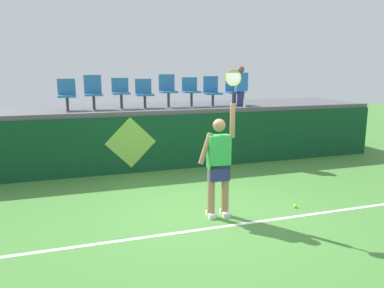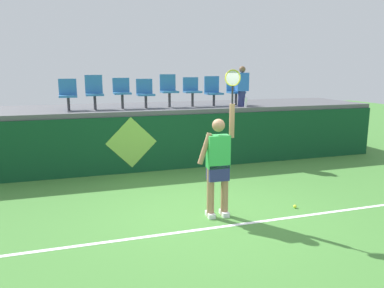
{
  "view_description": "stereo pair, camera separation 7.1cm",
  "coord_description": "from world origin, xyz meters",
  "px_view_note": "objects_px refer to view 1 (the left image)",
  "views": [
    {
      "loc": [
        -2.26,
        -5.98,
        2.56
      ],
      "look_at": [
        0.07,
        1.12,
        1.06
      ],
      "focal_mm": 35.03,
      "sensor_mm": 36.0,
      "label": 1
    },
    {
      "loc": [
        -2.19,
        -6.01,
        2.56
      ],
      "look_at": [
        0.07,
        1.12,
        1.06
      ],
      "focal_mm": 35.03,
      "sensor_mm": 36.0,
      "label": 2
    }
  ],
  "objects_px": {
    "tennis_player": "(219,162)",
    "stadium_chair_2": "(121,91)",
    "stadium_chair_7": "(234,90)",
    "stadium_chair_4": "(168,89)",
    "tennis_ball": "(295,206)",
    "water_bottle": "(245,102)",
    "spectator_0": "(241,86)",
    "stadium_chair_0": "(67,93)",
    "stadium_chair_3": "(144,92)",
    "stadium_chair_5": "(191,90)",
    "stadium_chair_6": "(212,90)",
    "stadium_chair_1": "(93,91)"
  },
  "relations": [
    {
      "from": "stadium_chair_6",
      "to": "stadium_chair_2",
      "type": "bearing_deg",
      "value": -179.76
    },
    {
      "from": "tennis_player",
      "to": "stadium_chair_1",
      "type": "height_order",
      "value": "tennis_player"
    },
    {
      "from": "stadium_chair_3",
      "to": "spectator_0",
      "type": "height_order",
      "value": "spectator_0"
    },
    {
      "from": "stadium_chair_2",
      "to": "stadium_chair_6",
      "type": "relative_size",
      "value": 0.96
    },
    {
      "from": "stadium_chair_7",
      "to": "stadium_chair_4",
      "type": "bearing_deg",
      "value": 179.88
    },
    {
      "from": "stadium_chair_2",
      "to": "stadium_chair_4",
      "type": "height_order",
      "value": "stadium_chair_4"
    },
    {
      "from": "stadium_chair_0",
      "to": "stadium_chair_1",
      "type": "bearing_deg",
      "value": 0.56
    },
    {
      "from": "tennis_ball",
      "to": "stadium_chair_5",
      "type": "xyz_separation_m",
      "value": [
        -0.69,
        4.26,
        1.97
      ]
    },
    {
      "from": "tennis_player",
      "to": "stadium_chair_5",
      "type": "xyz_separation_m",
      "value": [
        0.84,
        4.18,
        1.02
      ]
    },
    {
      "from": "stadium_chair_5",
      "to": "stadium_chair_7",
      "type": "relative_size",
      "value": 1.02
    },
    {
      "from": "tennis_ball",
      "to": "water_bottle",
      "type": "relative_size",
      "value": 0.25
    },
    {
      "from": "stadium_chair_3",
      "to": "stadium_chair_0",
      "type": "bearing_deg",
      "value": 179.95
    },
    {
      "from": "stadium_chair_4",
      "to": "stadium_chair_5",
      "type": "bearing_deg",
      "value": -0.67
    },
    {
      "from": "water_bottle",
      "to": "stadium_chair_1",
      "type": "height_order",
      "value": "stadium_chair_1"
    },
    {
      "from": "tennis_ball",
      "to": "stadium_chair_0",
      "type": "distance_m",
      "value": 6.14
    },
    {
      "from": "stadium_chair_4",
      "to": "spectator_0",
      "type": "xyz_separation_m",
      "value": [
        1.97,
        -0.46,
        0.07
      ]
    },
    {
      "from": "stadium_chair_4",
      "to": "stadium_chair_5",
      "type": "height_order",
      "value": "stadium_chair_4"
    },
    {
      "from": "stadium_chair_6",
      "to": "stadium_chair_3",
      "type": "bearing_deg",
      "value": -179.78
    },
    {
      "from": "tennis_player",
      "to": "stadium_chair_6",
      "type": "bearing_deg",
      "value": 70.65
    },
    {
      "from": "stadium_chair_3",
      "to": "stadium_chair_7",
      "type": "relative_size",
      "value": 0.98
    },
    {
      "from": "tennis_ball",
      "to": "stadium_chair_3",
      "type": "height_order",
      "value": "stadium_chair_3"
    },
    {
      "from": "stadium_chair_1",
      "to": "stadium_chair_6",
      "type": "height_order",
      "value": "stadium_chair_1"
    },
    {
      "from": "water_bottle",
      "to": "stadium_chair_2",
      "type": "distance_m",
      "value": 3.36
    },
    {
      "from": "stadium_chair_1",
      "to": "stadium_chair_4",
      "type": "relative_size",
      "value": 0.99
    },
    {
      "from": "water_bottle",
      "to": "stadium_chair_6",
      "type": "xyz_separation_m",
      "value": [
        -0.71,
        0.67,
        0.31
      ]
    },
    {
      "from": "tennis_player",
      "to": "stadium_chair_6",
      "type": "height_order",
      "value": "tennis_player"
    },
    {
      "from": "stadium_chair_0",
      "to": "stadium_chair_4",
      "type": "bearing_deg",
      "value": 0.05
    },
    {
      "from": "tennis_ball",
      "to": "stadium_chair_7",
      "type": "xyz_separation_m",
      "value": [
        0.63,
        4.26,
        1.94
      ]
    },
    {
      "from": "water_bottle",
      "to": "stadium_chair_6",
      "type": "distance_m",
      "value": 1.02
    },
    {
      "from": "stadium_chair_0",
      "to": "stadium_chair_4",
      "type": "distance_m",
      "value": 2.63
    },
    {
      "from": "stadium_chair_1",
      "to": "tennis_ball",
      "type": "bearing_deg",
      "value": -52.11
    },
    {
      "from": "tennis_player",
      "to": "stadium_chair_2",
      "type": "bearing_deg",
      "value": 104.73
    },
    {
      "from": "tennis_ball",
      "to": "stadium_chair_5",
      "type": "height_order",
      "value": "stadium_chair_5"
    },
    {
      "from": "tennis_player",
      "to": "water_bottle",
      "type": "xyz_separation_m",
      "value": [
        2.18,
        3.52,
        0.69
      ]
    },
    {
      "from": "stadium_chair_7",
      "to": "spectator_0",
      "type": "height_order",
      "value": "spectator_0"
    },
    {
      "from": "stadium_chair_3",
      "to": "stadium_chair_7",
      "type": "xyz_separation_m",
      "value": [
        2.63,
        0.0,
        0.01
      ]
    },
    {
      "from": "stadium_chair_4",
      "to": "stadium_chair_7",
      "type": "xyz_separation_m",
      "value": [
        1.97,
        -0.0,
        -0.06
      ]
    },
    {
      "from": "stadium_chair_2",
      "to": "tennis_ball",
      "type": "bearing_deg",
      "value": -58.38
    },
    {
      "from": "water_bottle",
      "to": "tennis_player",
      "type": "bearing_deg",
      "value": -121.8
    },
    {
      "from": "tennis_ball",
      "to": "stadium_chair_6",
      "type": "relative_size",
      "value": 0.08
    },
    {
      "from": "tennis_ball",
      "to": "water_bottle",
      "type": "distance_m",
      "value": 4.01
    },
    {
      "from": "stadium_chair_0",
      "to": "stadium_chair_2",
      "type": "bearing_deg",
      "value": -0.22
    },
    {
      "from": "stadium_chair_6",
      "to": "tennis_ball",
      "type": "bearing_deg",
      "value": -89.26
    },
    {
      "from": "tennis_ball",
      "to": "spectator_0",
      "type": "height_order",
      "value": "spectator_0"
    },
    {
      "from": "tennis_ball",
      "to": "spectator_0",
      "type": "distance_m",
      "value": 4.38
    },
    {
      "from": "tennis_player",
      "to": "tennis_ball",
      "type": "bearing_deg",
      "value": -3.13
    },
    {
      "from": "stadium_chair_4",
      "to": "stadium_chair_3",
      "type": "bearing_deg",
      "value": -179.62
    },
    {
      "from": "stadium_chair_0",
      "to": "stadium_chair_4",
      "type": "height_order",
      "value": "stadium_chair_4"
    },
    {
      "from": "stadium_chair_6",
      "to": "stadium_chair_5",
      "type": "bearing_deg",
      "value": -179.02
    },
    {
      "from": "stadium_chair_5",
      "to": "water_bottle",
      "type": "bearing_deg",
      "value": -26.05
    }
  ]
}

